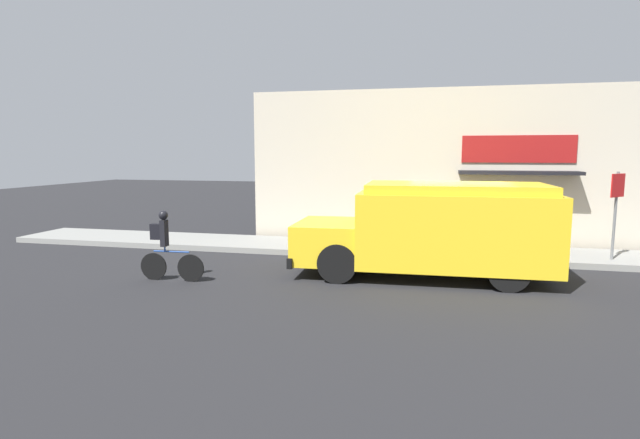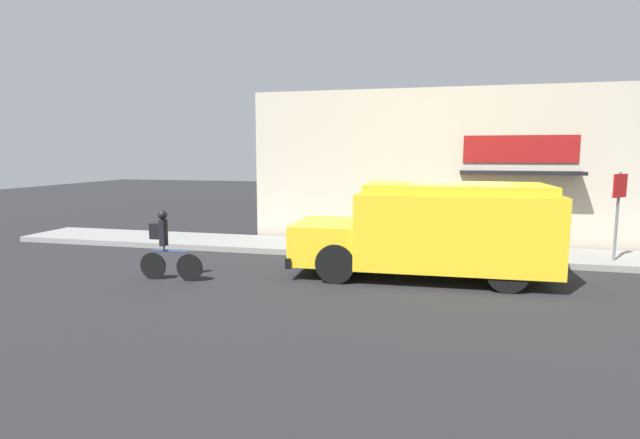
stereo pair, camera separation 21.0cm
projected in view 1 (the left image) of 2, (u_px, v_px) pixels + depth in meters
ground_plane at (457, 264)px, 13.26m from camera, size 70.00×70.00×0.00m
sidewalk at (455, 253)px, 14.30m from camera, size 28.00×2.19×0.17m
storefront at (458, 168)px, 15.33m from camera, size 13.10×0.96×4.90m
school_bus at (436, 229)px, 11.72m from camera, size 6.03×2.85×2.22m
cyclist at (166, 246)px, 11.41m from camera, size 1.55×0.21×1.63m
stop_sign_post at (616, 201)px, 12.78m from camera, size 0.45×0.45×2.29m
trash_bin at (419, 235)px, 14.40m from camera, size 0.61×0.61×0.80m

